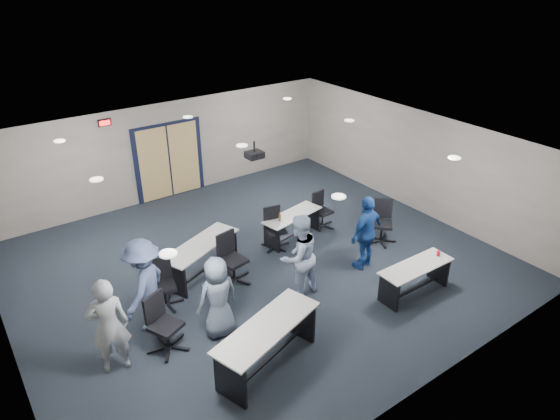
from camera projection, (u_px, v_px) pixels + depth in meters
floor at (258, 265)px, 11.16m from camera, size 10.00×10.00×0.00m
back_wall at (168, 151)px, 13.80m from camera, size 10.00×0.04×2.70m
front_wall at (425, 326)px, 7.29m from camera, size 10.00×0.04×2.70m
right_wall at (415, 161)px, 13.13m from camera, size 0.04×9.00×2.70m
ceiling at (255, 151)px, 9.93m from camera, size 10.00×9.00×0.04m
double_door at (169, 161)px, 13.91m from camera, size 2.00×0.07×2.20m
exit_sign at (104, 123)px, 12.43m from camera, size 0.32×0.07×0.18m
ceiling_projector at (254, 155)px, 10.58m from camera, size 0.35×0.32×0.37m
ceiling_can_lights at (248, 149)px, 10.12m from camera, size 6.24×5.74×0.02m
table_front_left at (268, 339)px, 8.18m from camera, size 2.18×1.26×0.84m
table_front_right at (415, 274)px, 10.02m from camera, size 1.67×0.57×0.78m
table_back_left at (202, 254)px, 10.60m from camera, size 1.99×1.30×0.77m
table_back_right at (292, 222)px, 12.01m from camera, size 1.67×0.83×0.89m
chair_back_a at (164, 285)px, 9.65m from camera, size 0.75×0.75×0.99m
chair_back_b at (233, 259)px, 10.36m from camera, size 0.80×0.80×1.10m
chair_back_c at (275, 229)px, 11.61m from camera, size 0.74×0.74×0.99m
chair_back_d at (323, 210)px, 12.52m from camera, size 0.62×0.62×0.93m
chair_loose_left at (166, 324)px, 8.55m from camera, size 0.90×0.90×1.08m
chair_loose_right at (382, 223)px, 11.83m from camera, size 0.93×0.93×1.05m
person_gray at (109, 326)px, 7.98m from camera, size 0.73×0.56×1.78m
person_plaid at (218, 297)px, 8.82m from camera, size 0.77×0.50×1.58m
person_lightblue at (299, 256)px, 9.83m from camera, size 0.90×0.72×1.78m
person_navy at (366, 232)px, 10.74m from camera, size 1.06×0.60×1.71m
person_back at (144, 285)px, 8.92m from camera, size 1.33×1.30×1.83m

